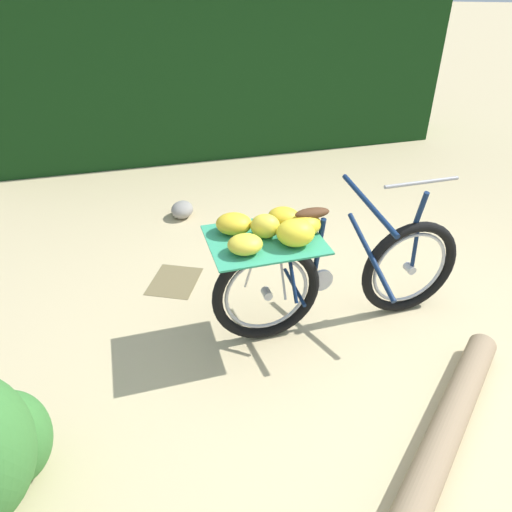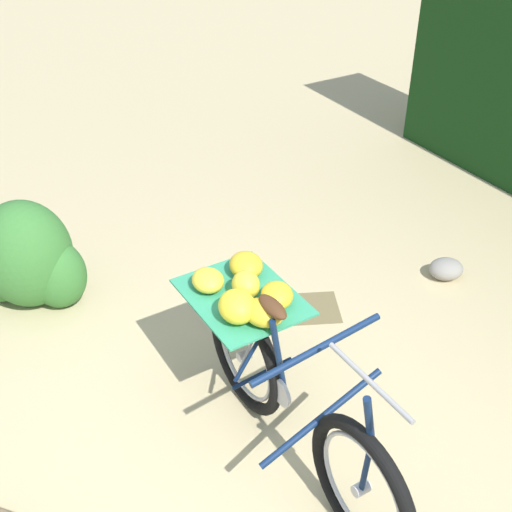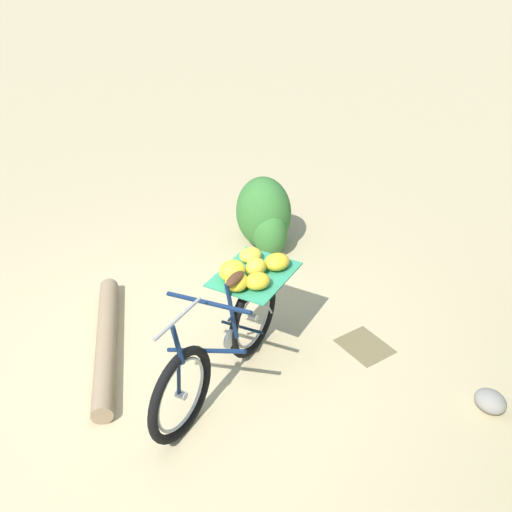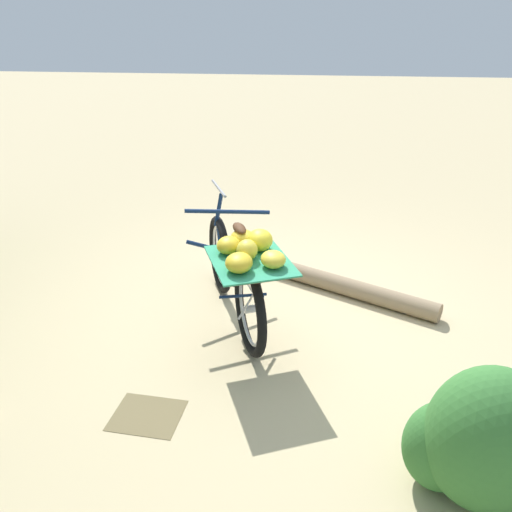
# 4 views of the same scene
# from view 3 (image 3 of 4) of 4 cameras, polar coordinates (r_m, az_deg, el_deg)

# --- Properties ---
(ground_plane) EXTENTS (60.00, 60.00, 0.00)m
(ground_plane) POSITION_cam_3_polar(r_m,az_deg,el_deg) (5.19, -6.57, -10.96)
(ground_plane) COLOR #C6B284
(bicycle) EXTENTS (1.07, 1.72, 1.03)m
(bicycle) POSITION_cam_3_polar(r_m,az_deg,el_deg) (4.83, -2.47, -6.55)
(bicycle) COLOR black
(bicycle) RESTS_ON ground_plane
(fallen_log) EXTENTS (1.66, 0.88, 0.17)m
(fallen_log) POSITION_cam_3_polar(r_m,az_deg,el_deg) (5.50, -13.72, -7.75)
(fallen_log) COLOR #937A5B
(fallen_log) RESTS_ON ground_plane
(shrub_cluster) EXTENTS (0.84, 0.58, 0.80)m
(shrub_cluster) POSITION_cam_3_polar(r_m,az_deg,el_deg) (6.72, 0.64, 3.75)
(shrub_cluster) COLOR #387533
(shrub_cluster) RESTS_ON ground_plane
(path_stone) EXTENTS (0.26, 0.21, 0.16)m
(path_stone) POSITION_cam_3_polar(r_m,az_deg,el_deg) (5.16, 20.90, -12.46)
(path_stone) COLOR gray
(path_stone) RESTS_ON ground_plane
(leaf_litter_patch) EXTENTS (0.44, 0.36, 0.01)m
(leaf_litter_patch) POSITION_cam_3_polar(r_m,az_deg,el_deg) (5.52, 10.04, -8.21)
(leaf_litter_patch) COLOR olive
(leaf_litter_patch) RESTS_ON ground_plane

